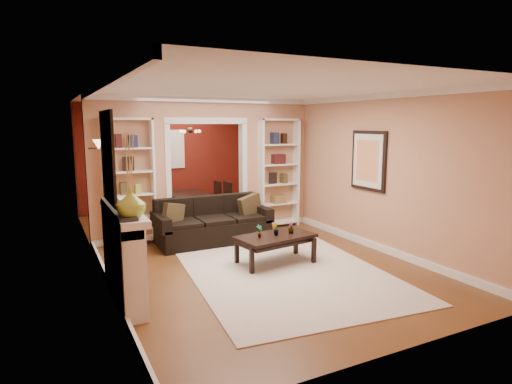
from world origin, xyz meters
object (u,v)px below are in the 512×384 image
sofa (213,221)px  dining_table (192,206)px  coffee_table (275,249)px  bookshelf_right (278,173)px  bookshelf_left (129,182)px  fireplace (125,254)px

sofa → dining_table: size_ratio=1.33×
coffee_table → bookshelf_right: bearing=50.9°
sofa → bookshelf_left: bookshelf_left is taller
sofa → coffee_table: size_ratio=1.75×
sofa → bookshelf_left: 1.67m
sofa → bookshelf_right: bearing=18.7°
bookshelf_right → dining_table: 2.32m
bookshelf_left → coffee_table: bearing=-50.0°
sofa → fireplace: size_ratio=1.25×
sofa → coffee_table: (0.44, -1.59, -0.19)m
bookshelf_right → dining_table: (-1.40, 1.64, -0.87)m
bookshelf_left → dining_table: bearing=43.9°
sofa → bookshelf_right: bookshelf_right is taller
coffee_table → bookshelf_left: bookshelf_left is taller
sofa → coffee_table: 1.66m
bookshelf_right → fireplace: size_ratio=1.35×
coffee_table → fireplace: 2.41m
sofa → bookshelf_right: 1.96m
coffee_table → fireplace: fireplace is taller
bookshelf_left → bookshelf_right: 3.10m
bookshelf_left → dining_table: bookshelf_left is taller
coffee_table → bookshelf_left: bearing=121.4°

